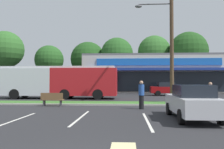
# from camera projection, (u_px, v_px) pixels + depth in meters

# --- Properties ---
(grass_median) EXTENTS (56.00, 2.20, 0.12)m
(grass_median) POSITION_uv_depth(u_px,v_px,m) (115.00, 103.00, 18.36)
(grass_median) COLOR #386B28
(grass_median) RESTS_ON ground_plane
(curb_lip) EXTENTS (56.00, 0.24, 0.12)m
(curb_lip) POSITION_uv_depth(u_px,v_px,m) (115.00, 105.00, 17.15)
(curb_lip) COLOR #99968C
(curb_lip) RESTS_ON ground_plane
(parking_stripe_0) EXTENTS (0.12, 4.80, 0.01)m
(parking_stripe_0) POSITION_uv_depth(u_px,v_px,m) (14.00, 121.00, 10.73)
(parking_stripe_0) COLOR silver
(parking_stripe_0) RESTS_ON ground_plane
(parking_stripe_1) EXTENTS (0.12, 4.80, 0.01)m
(parking_stripe_1) POSITION_uv_depth(u_px,v_px,m) (80.00, 118.00, 11.61)
(parking_stripe_1) COLOR silver
(parking_stripe_1) RESTS_ON ground_plane
(parking_stripe_2) EXTENTS (0.12, 4.80, 0.01)m
(parking_stripe_2) POSITION_uv_depth(u_px,v_px,m) (147.00, 121.00, 10.66)
(parking_stripe_2) COLOR silver
(parking_stripe_2) RESTS_ON ground_plane
(storefront_building) EXTENTS (22.53, 13.55, 5.86)m
(storefront_building) POSITION_uv_depth(u_px,v_px,m) (154.00, 74.00, 40.15)
(storefront_building) COLOR #BCB7AD
(storefront_building) RESTS_ON ground_plane
(tree_far_left) EXTENTS (7.65, 7.65, 12.12)m
(tree_far_left) POSITION_uv_depth(u_px,v_px,m) (5.00, 50.00, 49.04)
(tree_far_left) COLOR #473323
(tree_far_left) RESTS_ON ground_plane
(tree_left) EXTENTS (5.98, 5.98, 9.16)m
(tree_left) POSITION_uv_depth(u_px,v_px,m) (49.00, 60.00, 48.99)
(tree_left) COLOR #473323
(tree_left) RESTS_ON ground_plane
(tree_mid_left) EXTENTS (7.49, 7.49, 10.24)m
(tree_mid_left) POSITION_uv_depth(u_px,v_px,m) (88.00, 59.00, 51.20)
(tree_mid_left) COLOR #473323
(tree_mid_left) RESTS_ON ground_plane
(tree_mid) EXTENTS (6.68, 6.68, 10.75)m
(tree_mid) POSITION_uv_depth(u_px,v_px,m) (117.00, 54.00, 48.95)
(tree_mid) COLOR #473323
(tree_mid) RESTS_ON ground_plane
(tree_mid_right) EXTENTS (6.91, 6.91, 11.33)m
(tree_mid_right) POSITION_uv_depth(u_px,v_px,m) (154.00, 52.00, 49.68)
(tree_mid_right) COLOR #473323
(tree_mid_right) RESTS_ON ground_plane
(tree_right) EXTENTS (7.53, 7.53, 11.39)m
(tree_right) POSITION_uv_depth(u_px,v_px,m) (189.00, 51.00, 46.18)
(tree_right) COLOR #473323
(tree_right) RESTS_ON ground_plane
(utility_pole) EXTENTS (3.03, 2.40, 10.99)m
(utility_pole) POSITION_uv_depth(u_px,v_px,m) (170.00, 30.00, 18.55)
(utility_pole) COLOR #4C3826
(utility_pole) RESTS_ON ground_plane
(city_bus) EXTENTS (11.75, 2.69, 3.25)m
(city_bus) POSITION_uv_depth(u_px,v_px,m) (59.00, 81.00, 23.88)
(city_bus) COLOR #AD191E
(city_bus) RESTS_ON ground_plane
(bus_stop_bench) EXTENTS (1.60, 0.45, 0.95)m
(bus_stop_bench) POSITION_uv_depth(u_px,v_px,m) (52.00, 99.00, 16.80)
(bus_stop_bench) COLOR brown
(bus_stop_bench) RESTS_ON ground_plane
(car_0) EXTENTS (1.85, 4.55, 1.63)m
(car_0) POSITION_uv_depth(u_px,v_px,m) (192.00, 102.00, 11.12)
(car_0) COLOR #B7B7BC
(car_0) RESTS_ON ground_plane
(car_2) EXTENTS (4.17, 1.92, 1.39)m
(car_2) POSITION_uv_depth(u_px,v_px,m) (77.00, 89.00, 30.49)
(car_2) COLOR maroon
(car_2) RESTS_ON ground_plane
(car_3) EXTENTS (4.25, 2.00, 1.62)m
(car_3) POSITION_uv_depth(u_px,v_px,m) (168.00, 89.00, 28.70)
(car_3) COLOR maroon
(car_3) RESTS_ON ground_plane
(pedestrian_near_bench) EXTENTS (0.35, 0.35, 1.72)m
(pedestrian_near_bench) POSITION_uv_depth(u_px,v_px,m) (210.00, 95.00, 15.88)
(pedestrian_near_bench) COLOR #726651
(pedestrian_near_bench) RESTS_ON ground_plane
(pedestrian_by_pole) EXTENTS (0.37, 0.37, 1.82)m
(pedestrian_by_pole) POSITION_uv_depth(u_px,v_px,m) (141.00, 95.00, 15.09)
(pedestrian_by_pole) COLOR black
(pedestrian_by_pole) RESTS_ON ground_plane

